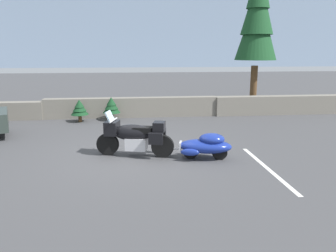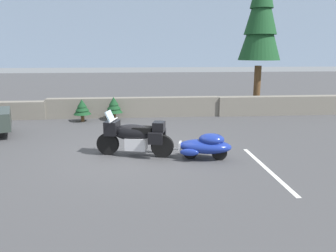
{
  "view_description": "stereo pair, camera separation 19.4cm",
  "coord_description": "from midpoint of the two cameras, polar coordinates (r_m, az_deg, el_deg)",
  "views": [
    {
      "loc": [
        -0.04,
        -9.53,
        3.02
      ],
      "look_at": [
        1.04,
        0.11,
        0.85
      ],
      "focal_mm": 35.73,
      "sensor_mm": 36.0,
      "label": 1
    },
    {
      "loc": [
        0.15,
        -9.55,
        3.02
      ],
      "look_at": [
        1.04,
        0.11,
        0.85
      ],
      "focal_mm": 35.73,
      "sensor_mm": 36.0,
      "label": 2
    }
  ],
  "objects": [
    {
      "name": "parking_stripe_marker",
      "position": [
        9.26,
        15.98,
        -6.91
      ],
      "size": [
        0.12,
        3.6,
        0.01
      ],
      "primitive_type": "cube",
      "color": "silver",
      "rests_on": "ground"
    },
    {
      "name": "pine_sapling_near",
      "position": [
        15.07,
        -15.22,
        2.98
      ],
      "size": [
        0.76,
        0.76,
        0.98
      ],
      "color": "brown",
      "rests_on": "ground"
    },
    {
      "name": "car_shaped_trailer",
      "position": [
        9.58,
        5.86,
        -3.27
      ],
      "size": [
        2.22,
        1.06,
        0.76
      ],
      "color": "black",
      "rests_on": "ground"
    },
    {
      "name": "pine_sapling_farther",
      "position": [
        15.07,
        -10.0,
        3.41
      ],
      "size": [
        0.78,
        0.78,
        1.05
      ],
      "color": "brown",
      "rests_on": "ground"
    },
    {
      "name": "touring_motorcycle",
      "position": [
        9.8,
        -6.31,
        -1.63
      ],
      "size": [
        2.27,
        1.08,
        1.33
      ],
      "color": "black",
      "rests_on": "ground"
    },
    {
      "name": "ground_plane",
      "position": [
        10.01,
        -6.47,
        -5.04
      ],
      "size": [
        80.0,
        80.0,
        0.0
      ],
      "primitive_type": "plane",
      "color": "#424244"
    },
    {
      "name": "pine_tree_tall",
      "position": [
        18.8,
        14.73,
        18.06
      ],
      "size": [
        2.18,
        2.18,
        7.88
      ],
      "color": "brown",
      "rests_on": "ground"
    },
    {
      "name": "distant_ridgeline",
      "position": [
        105.64,
        -6.69,
        15.24
      ],
      "size": [
        240.0,
        80.0,
        16.0
      ],
      "primitive_type": "cube",
      "color": "#7F93AD",
      "rests_on": "ground"
    },
    {
      "name": "stone_guard_wall",
      "position": [
        15.74,
        -4.88,
        3.13
      ],
      "size": [
        24.0,
        0.62,
        0.91
      ],
      "color": "slate",
      "rests_on": "ground"
    }
  ]
}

